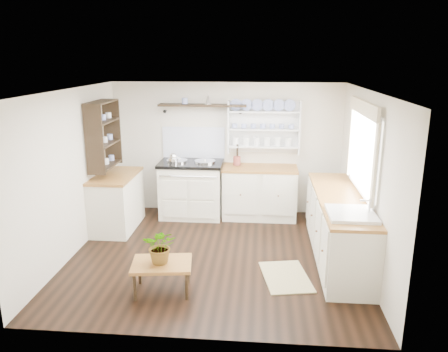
{
  "coord_description": "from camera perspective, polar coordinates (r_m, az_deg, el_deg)",
  "views": [
    {
      "loc": [
        0.63,
        -5.63,
        2.72
      ],
      "look_at": [
        0.1,
        0.25,
        1.1
      ],
      "focal_mm": 35.0,
      "sensor_mm": 36.0,
      "label": 1
    }
  ],
  "objects": [
    {
      "name": "floor",
      "position": [
        6.28,
        -1.17,
        -10.31
      ],
      "size": [
        4.0,
        3.8,
        0.01
      ],
      "primitive_type": "cube",
      "color": "black",
      "rests_on": "ground"
    },
    {
      "name": "wall_back",
      "position": [
        7.71,
        0.32,
        3.61
      ],
      "size": [
        4.0,
        0.02,
        2.3
      ],
      "primitive_type": "cube",
      "color": "beige",
      "rests_on": "ground"
    },
    {
      "name": "wall_right",
      "position": [
        6.0,
        18.12,
        -0.59
      ],
      "size": [
        0.02,
        3.8,
        2.3
      ],
      "primitive_type": "cube",
      "color": "beige",
      "rests_on": "ground"
    },
    {
      "name": "wall_left",
      "position": [
        6.41,
        -19.31,
        0.28
      ],
      "size": [
        0.02,
        3.8,
        2.3
      ],
      "primitive_type": "cube",
      "color": "beige",
      "rests_on": "ground"
    },
    {
      "name": "ceiling",
      "position": [
        5.68,
        -1.3,
        11.11
      ],
      "size": [
        4.0,
        3.8,
        0.01
      ],
      "primitive_type": "cube",
      "color": "white",
      "rests_on": "wall_back"
    },
    {
      "name": "window",
      "position": [
        6.04,
        17.67,
        3.59
      ],
      "size": [
        0.08,
        1.55,
        1.22
      ],
      "color": "white",
      "rests_on": "wall_right"
    },
    {
      "name": "aga_cooker",
      "position": [
        7.63,
        -4.25,
        -1.65
      ],
      "size": [
        1.09,
        0.75,
        1.0
      ],
      "color": "#EDE6CD",
      "rests_on": "floor"
    },
    {
      "name": "back_cabinets",
      "position": [
        7.57,
        4.65,
        -2.06
      ],
      "size": [
        1.27,
        0.63,
        0.9
      ],
      "color": "white",
      "rests_on": "floor"
    },
    {
      "name": "right_cabinets",
      "position": [
        6.25,
        14.7,
        -6.38
      ],
      "size": [
        0.62,
        2.43,
        0.9
      ],
      "color": "white",
      "rests_on": "floor"
    },
    {
      "name": "belfast_sink",
      "position": [
        5.44,
        16.2,
        -5.95
      ],
      "size": [
        0.55,
        0.6,
        0.45
      ],
      "color": "white",
      "rests_on": "right_cabinets"
    },
    {
      "name": "left_cabinets",
      "position": [
        7.29,
        -13.83,
        -3.17
      ],
      "size": [
        0.62,
        1.13,
        0.9
      ],
      "color": "white",
      "rests_on": "floor"
    },
    {
      "name": "plate_rack",
      "position": [
        7.58,
        5.23,
        6.45
      ],
      "size": [
        1.2,
        0.22,
        0.9
      ],
      "color": "white",
      "rests_on": "wall_back"
    },
    {
      "name": "high_shelf",
      "position": [
        7.52,
        -2.83,
        9.14
      ],
      "size": [
        1.5,
        0.29,
        0.16
      ],
      "color": "black",
      "rests_on": "wall_back"
    },
    {
      "name": "left_shelving",
      "position": [
        7.08,
        -15.47,
        5.28
      ],
      "size": [
        0.28,
        0.8,
        1.05
      ],
      "primitive_type": "cube",
      "color": "black",
      "rests_on": "wall_left"
    },
    {
      "name": "kettle",
      "position": [
        7.43,
        -6.62,
        2.14
      ],
      "size": [
        0.17,
        0.17,
        0.21
      ],
      "primitive_type": null,
      "color": "silver",
      "rests_on": "aga_cooker"
    },
    {
      "name": "utensil_crock",
      "position": [
        7.52,
        1.69,
        2.01
      ],
      "size": [
        0.13,
        0.13,
        0.15
      ],
      "primitive_type": "cylinder",
      "color": "brown",
      "rests_on": "back_cabinets"
    },
    {
      "name": "center_table",
      "position": [
        5.31,
        -8.12,
        -11.56
      ],
      "size": [
        0.75,
        0.58,
        0.38
      ],
      "rotation": [
        0.0,
        0.0,
        0.13
      ],
      "color": "brown",
      "rests_on": "floor"
    },
    {
      "name": "potted_plant",
      "position": [
        5.2,
        -8.23,
        -9.01
      ],
      "size": [
        0.39,
        0.34,
        0.43
      ],
      "primitive_type": "imported",
      "rotation": [
        0.0,
        0.0,
        0.01
      ],
      "color": "#3F7233",
      "rests_on": "center_table"
    },
    {
      "name": "floor_rug",
      "position": [
        5.76,
        8.06,
        -12.89
      ],
      "size": [
        0.7,
        0.94,
        0.02
      ],
      "primitive_type": "cube",
      "rotation": [
        0.0,
        0.0,
        0.19
      ],
      "color": "olive",
      "rests_on": "floor"
    }
  ]
}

